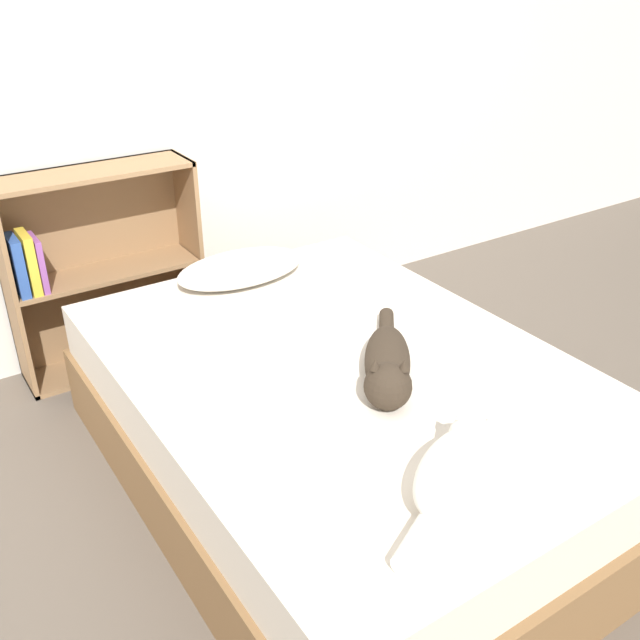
{
  "coord_description": "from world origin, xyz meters",
  "views": [
    {
      "loc": [
        -1.21,
        -1.68,
        1.76
      ],
      "look_at": [
        0.0,
        0.15,
        0.59
      ],
      "focal_mm": 40.0,
      "sensor_mm": 36.0,
      "label": 1
    }
  ],
  "objects": [
    {
      "name": "ground_plane",
      "position": [
        0.0,
        0.0,
        0.0
      ],
      "size": [
        8.0,
        8.0,
        0.0
      ],
      "primitive_type": "plane",
      "color": "brown"
    },
    {
      "name": "wall_back",
      "position": [
        0.0,
        1.43,
        1.25
      ],
      "size": [
        8.0,
        0.06,
        2.5
      ],
      "color": "silver",
      "rests_on": "ground_plane"
    },
    {
      "name": "bed",
      "position": [
        0.0,
        0.0,
        0.24
      ],
      "size": [
        1.41,
        1.98,
        0.49
      ],
      "color": "brown",
      "rests_on": "ground_plane"
    },
    {
      "name": "pillow",
      "position": [
        0.03,
        0.8,
        0.54
      ],
      "size": [
        0.56,
        0.32,
        0.1
      ],
      "color": "white",
      "rests_on": "bed"
    },
    {
      "name": "cat_light",
      "position": [
        -0.11,
        -0.67,
        0.56
      ],
      "size": [
        0.51,
        0.34,
        0.16
      ],
      "rotation": [
        0.0,
        0.0,
        0.47
      ],
      "color": "white",
      "rests_on": "bed"
    },
    {
      "name": "cat_dark",
      "position": [
        0.05,
        -0.17,
        0.55
      ],
      "size": [
        0.45,
        0.54,
        0.17
      ],
      "rotation": [
        0.0,
        0.0,
        4.05
      ],
      "color": "#33281E",
      "rests_on": "bed"
    },
    {
      "name": "bookshelf",
      "position": [
        -0.44,
        1.3,
        0.47
      ],
      "size": [
        0.83,
        0.26,
        0.92
      ],
      "color": "#8E6B47",
      "rests_on": "ground_plane"
    }
  ]
}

